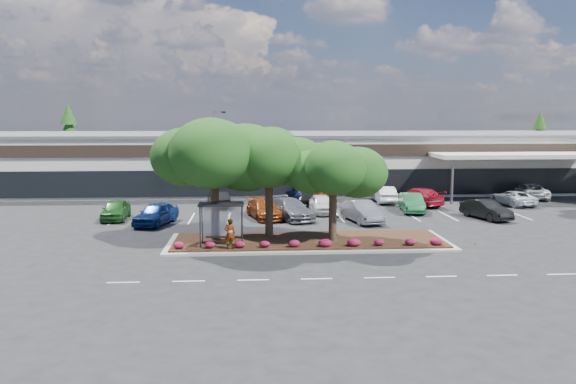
{
  "coord_description": "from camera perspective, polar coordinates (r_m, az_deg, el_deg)",
  "views": [
    {
      "loc": [
        -5.64,
        -31.24,
        8.08
      ],
      "look_at": [
        -2.97,
        9.62,
        2.6
      ],
      "focal_mm": 35.0,
      "sensor_mm": 36.0,
      "label": 1
    }
  ],
  "objects": [
    {
      "name": "island_tree_mid",
      "position": [
        36.7,
        -1.94,
        1.11
      ],
      "size": [
        6.6,
        6.6,
        7.32
      ],
      "primitive_type": null,
      "color": "#10350E",
      "rests_on": "landscape_island"
    },
    {
      "name": "conifer_north_east",
      "position": [
        85.12,
        24.1,
        4.55
      ],
      "size": [
        3.96,
        3.96,
        9.0
      ],
      "primitive_type": "cone",
      "color": "#10350E",
      "rests_on": "ground"
    },
    {
      "name": "retail_store",
      "position": [
        65.58,
        1.26,
        3.31
      ],
      "size": [
        80.4,
        25.2,
        6.25
      ],
      "color": "silver",
      "rests_on": "ground"
    },
    {
      "name": "car_0",
      "position": [
        46.58,
        -17.09,
        -1.74
      ],
      "size": [
        2.02,
        4.64,
        1.56
      ],
      "primitive_type": "imported",
      "rotation": [
        0.0,
        0.0,
        0.04
      ],
      "color": "#1C501C",
      "rests_on": "ground"
    },
    {
      "name": "ground",
      "position": [
        32.76,
        6.33,
        -6.71
      ],
      "size": [
        160.0,
        160.0,
        0.0
      ],
      "primitive_type": "plane",
      "color": "black",
      "rests_on": "ground"
    },
    {
      "name": "island_tree_west",
      "position": [
        36.03,
        -7.48,
        1.38
      ],
      "size": [
        7.2,
        7.2,
        7.89
      ],
      "primitive_type": null,
      "color": "#10350E",
      "rests_on": "landscape_island"
    },
    {
      "name": "car_17",
      "position": [
        60.93,
        23.43,
        0.08
      ],
      "size": [
        3.54,
        5.8,
        1.5
      ],
      "primitive_type": "imported",
      "rotation": [
        0.0,
        0.0,
        2.94
      ],
      "color": "silver",
      "rests_on": "ground"
    },
    {
      "name": "car_13",
      "position": [
        52.79,
        3.3,
        -0.46
      ],
      "size": [
        3.09,
        4.95,
        1.34
      ],
      "primitive_type": "imported",
      "rotation": [
        0.0,
        0.0,
        3.42
      ],
      "color": "maroon",
      "rests_on": "ground"
    },
    {
      "name": "island_tree_east",
      "position": [
        35.61,
        4.59,
        0.23
      ],
      "size": [
        5.8,
        5.8,
        6.5
      ],
      "primitive_type": null,
      "color": "#10350E",
      "rests_on": "landscape_island"
    },
    {
      "name": "car_5",
      "position": [
        43.8,
        7.51,
        -1.98
      ],
      "size": [
        2.75,
        5.24,
        1.64
      ],
      "primitive_type": "imported",
      "rotation": [
        0.0,
        0.0,
        0.21
      ],
      "color": "#53545A",
      "rests_on": "ground"
    },
    {
      "name": "car_6",
      "position": [
        49.21,
        12.46,
        -1.08
      ],
      "size": [
        2.27,
        4.99,
        1.59
      ],
      "primitive_type": "imported",
      "rotation": [
        0.0,
        0.0,
        -0.13
      ],
      "color": "#1D5730",
      "rests_on": "ground"
    },
    {
      "name": "car_16",
      "position": [
        55.85,
        21.88,
        -0.56
      ],
      "size": [
        2.99,
        5.12,
        1.34
      ],
      "primitive_type": "imported",
      "rotation": [
        0.0,
        0.0,
        3.31
      ],
      "color": "silver",
      "rests_on": "ground"
    },
    {
      "name": "car_12",
      "position": [
        50.55,
        1.9,
        -0.82
      ],
      "size": [
        2.21,
        4.11,
        1.33
      ],
      "primitive_type": "imported",
      "rotation": [
        0.0,
        0.0,
        2.97
      ],
      "color": "black",
      "rests_on": "ground"
    },
    {
      "name": "car_9",
      "position": [
        50.98,
        -7.07,
        -0.74
      ],
      "size": [
        2.38,
        4.56,
        1.43
      ],
      "primitive_type": "imported",
      "rotation": [
        0.0,
        0.0,
        3.35
      ],
      "color": "black",
      "rests_on": "ground"
    },
    {
      "name": "bus_shelter",
      "position": [
        34.73,
        -6.77,
        -2.0
      ],
      "size": [
        2.75,
        1.55,
        2.59
      ],
      "color": "black",
      "rests_on": "landscape_island"
    },
    {
      "name": "conifer_north_west",
      "position": [
        81.05,
        -21.31,
        4.92
      ],
      "size": [
        4.4,
        4.4,
        10.0
      ],
      "primitive_type": "cone",
      "color": "#10350E",
      "rests_on": "ground"
    },
    {
      "name": "car_11",
      "position": [
        54.34,
        1.28,
        -0.09
      ],
      "size": [
        2.88,
        4.94,
        1.58
      ],
      "primitive_type": "imported",
      "rotation": [
        0.0,
        0.0,
        3.37
      ],
      "color": "navy",
      "rests_on": "ground"
    },
    {
      "name": "lane_markings",
      "position": [
        42.79,
        3.71,
        -3.27
      ],
      "size": [
        33.12,
        20.06,
        0.01
      ],
      "color": "silver",
      "rests_on": "ground"
    },
    {
      "name": "car_4",
      "position": [
        47.55,
        3.43,
        -1.23
      ],
      "size": [
        2.09,
        4.66,
        1.55
      ],
      "primitive_type": "imported",
      "rotation": [
        0.0,
        0.0,
        0.06
      ],
      "color": "silver",
      "rests_on": "ground"
    },
    {
      "name": "person_waiting",
      "position": [
        33.68,
        -5.92,
        -4.25
      ],
      "size": [
        0.73,
        0.53,
        1.83
      ],
      "primitive_type": "imported",
      "rotation": [
        0.0,
        0.0,
        3.3
      ],
      "color": "#594C47",
      "rests_on": "landscape_island"
    },
    {
      "name": "car_14",
      "position": [
        54.16,
        9.74,
        -0.23
      ],
      "size": [
        1.84,
        4.82,
        1.57
      ],
      "primitive_type": "imported",
      "rotation": [
        0.0,
        0.0,
        3.1
      ],
      "color": "silver",
      "rests_on": "ground"
    },
    {
      "name": "survey_stake",
      "position": [
        33.49,
        18.43,
        -5.51
      ],
      "size": [
        0.07,
        0.14,
        1.09
      ],
      "color": "#A38955",
      "rests_on": "ground"
    },
    {
      "name": "light_pole",
      "position": [
        59.51,
        -7.3,
        3.5
      ],
      "size": [
        1.43,
        0.5,
        8.8
      ],
      "rotation": [
        0.0,
        0.0,
        0.01
      ],
      "color": "#959691",
      "rests_on": "ground"
    },
    {
      "name": "landscape_island",
      "position": [
        36.31,
        2.11,
        -5.04
      ],
      "size": [
        18.0,
        6.0,
        0.26
      ],
      "color": "#959691",
      "rests_on": "ground"
    },
    {
      "name": "car_1",
      "position": [
        43.57,
        -13.26,
        -2.15
      ],
      "size": [
        3.29,
        5.27,
        1.67
      ],
      "primitive_type": "imported",
      "rotation": [
        0.0,
        0.0,
        -0.29
      ],
      "color": "navy",
      "rests_on": "ground"
    },
    {
      "name": "shrub_row",
      "position": [
        34.19,
        2.47,
        -5.18
      ],
      "size": [
        17.0,
        0.8,
        0.5
      ],
      "primitive_type": null,
      "color": "maroon",
      "rests_on": "landscape_island"
    },
    {
      "name": "car_2",
      "position": [
        45.1,
        -2.41,
        -1.74
      ],
      "size": [
        3.3,
        5.54,
        1.5
      ],
      "primitive_type": "imported",
      "rotation": [
        0.0,
        0.0,
        0.24
      ],
      "color": "maroon",
      "rests_on": "ground"
    },
    {
      "name": "car_15",
      "position": [
        53.07,
        13.17,
        -0.45
      ],
      "size": [
        3.91,
        6.01,
        1.62
      ],
      "primitive_type": "imported",
      "rotation": [
        0.0,
        0.0,
        3.46
      ],
      "color": "maroon",
      "rests_on": "ground"
    },
    {
      "name": "car_3",
      "position": [
        44.68,
        0.24,
        -1.74
      ],
      "size": [
        4.22,
        6.07,
        1.63
      ],
      "primitive_type": "imported",
      "rotation": [
        0.0,
        0.0,
        0.38
      ],
      "color": "#56555D",
      "rests_on": "ground"
    },
    {
      "name": "car_7",
      "position": [
        47.45,
        19.47,
        -1.69
      ],
      "size": [
        3.0,
        4.91,
        1.53
      ],
      "primitive_type": "imported",
      "rotation": [
        0.0,
        0.0,
        0.32
      ],
      "color": "black",
      "rests_on": "ground"
    }
  ]
}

